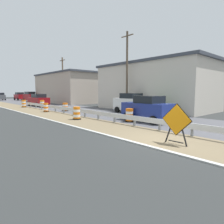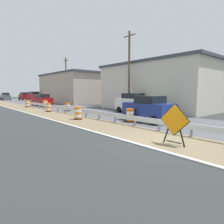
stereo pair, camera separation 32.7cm
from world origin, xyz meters
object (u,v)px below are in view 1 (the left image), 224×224
at_px(warning_sign_diamond, 176,122).
at_px(utility_pole_mid, 63,80).
at_px(traffic_barrel_far, 65,107).
at_px(car_trailing_near_lane, 30,97).
at_px(traffic_barrel_farther, 42,104).
at_px(car_lead_near_lane, 38,100).
at_px(utility_pole_near, 127,71).
at_px(car_trailing_far_lane, 0,96).
at_px(traffic_barrel_close, 77,114).
at_px(traffic_barrel_mid, 46,108).
at_px(car_distant_a, 132,103).
at_px(traffic_barrel_farthest, 24,104).
at_px(traffic_barrel_nearest, 129,116).
at_px(car_lead_far_lane, 148,109).
at_px(car_mid_far_lane, 20,96).

height_order(warning_sign_diamond, utility_pole_mid, utility_pole_mid).
height_order(traffic_barrel_far, car_trailing_near_lane, car_trailing_near_lane).
height_order(warning_sign_diamond, traffic_barrel_farther, warning_sign_diamond).
distance_m(car_lead_near_lane, utility_pole_mid, 5.97).
bearing_deg(warning_sign_diamond, utility_pole_near, -127.95).
relative_size(traffic_barrel_farther, car_trailing_far_lane, 0.25).
xyz_separation_m(traffic_barrel_close, car_lead_near_lane, (3.30, 17.02, 0.48)).
distance_m(traffic_barrel_mid, car_trailing_far_lane, 36.09).
height_order(traffic_barrel_close, traffic_barrel_mid, traffic_barrel_close).
height_order(car_lead_near_lane, car_trailing_far_lane, car_trailing_far_lane).
height_order(traffic_barrel_farther, car_distant_a, car_distant_a).
xyz_separation_m(traffic_barrel_farther, traffic_barrel_farthest, (-1.76, 2.42, -0.00)).
bearing_deg(traffic_barrel_mid, traffic_barrel_nearest, -80.43).
bearing_deg(traffic_barrel_far, utility_pole_mid, 63.33).
height_order(car_lead_far_lane, car_mid_far_lane, car_mid_far_lane).
distance_m(warning_sign_diamond, car_trailing_near_lane, 41.28).
bearing_deg(warning_sign_diamond, car_lead_near_lane, -99.29).
distance_m(traffic_barrel_farthest, car_lead_far_lane, 20.55).
bearing_deg(traffic_barrel_far, car_trailing_far_lane, 88.88).
bearing_deg(car_trailing_far_lane, traffic_barrel_nearest, 179.14).
bearing_deg(traffic_barrel_nearest, traffic_barrel_far, 88.91).
relative_size(traffic_barrel_nearest, car_lead_far_lane, 0.25).
distance_m(traffic_barrel_close, car_lead_near_lane, 17.34).
relative_size(warning_sign_diamond, traffic_barrel_nearest, 1.79).
bearing_deg(car_mid_far_lane, traffic_barrel_nearest, -7.74).
distance_m(warning_sign_diamond, car_lead_near_lane, 26.82).
relative_size(traffic_barrel_close, car_trailing_far_lane, 0.25).
bearing_deg(traffic_barrel_far, car_lead_near_lane, 86.00).
xyz_separation_m(traffic_barrel_far, traffic_barrel_farther, (-0.15, 6.56, 0.05)).
bearing_deg(traffic_barrel_farthest, traffic_barrel_close, -92.44).
xyz_separation_m(traffic_barrel_farthest, car_lead_far_lane, (3.04, -20.31, 0.52)).
height_order(traffic_barrel_farther, car_trailing_far_lane, car_trailing_far_lane).
relative_size(car_trailing_near_lane, car_distant_a, 1.07).
height_order(traffic_barrel_far, car_distant_a, car_distant_a).
relative_size(car_trailing_near_lane, car_lead_far_lane, 1.08).
xyz_separation_m(traffic_barrel_mid, car_trailing_near_lane, (6.32, 23.66, 0.66)).
xyz_separation_m(car_trailing_far_lane, utility_pole_near, (4.65, -41.53, 3.75)).
relative_size(warning_sign_diamond, car_lead_far_lane, 0.45).
distance_m(warning_sign_diamond, traffic_barrel_far, 16.68).
height_order(traffic_barrel_farther, traffic_barrel_farthest, traffic_barrel_farther).
relative_size(traffic_barrel_farthest, car_lead_near_lane, 0.22).
xyz_separation_m(traffic_barrel_close, traffic_barrel_far, (2.59, 6.85, -0.04)).
relative_size(traffic_barrel_nearest, utility_pole_mid, 0.13).
bearing_deg(car_trailing_near_lane, warning_sign_diamond, -12.44).
relative_size(car_lead_near_lane, car_mid_far_lane, 1.17).
bearing_deg(utility_pole_mid, traffic_barrel_far, -116.67).
height_order(traffic_barrel_mid, car_lead_near_lane, car_lead_near_lane).
xyz_separation_m(traffic_barrel_farther, car_trailing_near_lane, (4.37, 17.69, 0.63)).
bearing_deg(traffic_barrel_close, utility_pole_mid, 65.55).
bearing_deg(car_trailing_far_lane, traffic_barrel_close, 175.91).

